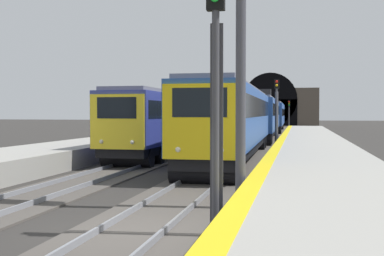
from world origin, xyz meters
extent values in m
plane|color=#302D2B|center=(0.00, 0.00, 0.00)|extent=(320.00, 320.00, 0.00)
cube|color=#9E9B93|center=(0.00, -4.40, 0.47)|extent=(112.00, 4.40, 0.94)
cube|color=yellow|center=(0.00, -2.45, 0.94)|extent=(112.00, 0.50, 0.01)
cube|color=#4C4742|center=(0.00, 0.00, 0.03)|extent=(160.00, 2.99, 0.06)
cube|color=gray|center=(0.00, 0.72, 0.14)|extent=(160.00, 0.07, 0.15)
cube|color=gray|center=(0.00, -0.72, 0.14)|extent=(160.00, 0.07, 0.15)
cube|color=#264C99|center=(16.83, 0.00, 2.49)|extent=(20.69, 3.10, 2.89)
cube|color=black|center=(16.83, 0.00, 2.99)|extent=(19.87, 3.12, 0.99)
cube|color=slate|center=(16.83, 0.00, 4.03)|extent=(20.07, 2.67, 0.20)
cube|color=black|center=(16.83, 0.00, 0.84)|extent=(20.27, 2.76, 0.55)
cylinder|color=black|center=(7.42, -0.13, 0.50)|extent=(1.03, 2.60, 0.99)
cylinder|color=black|center=(9.22, -0.11, 0.50)|extent=(1.03, 2.60, 0.99)
cylinder|color=black|center=(24.45, 0.11, 0.50)|extent=(1.03, 2.60, 0.99)
cylinder|color=black|center=(26.25, 0.13, 0.50)|extent=(1.03, 2.60, 0.99)
cube|color=yellow|center=(6.47, -0.15, 2.39)|extent=(0.16, 2.70, 2.69)
cube|color=black|center=(6.42, -0.15, 3.06)|extent=(0.07, 1.97, 1.04)
sphere|color=#F2EACC|center=(6.42, -0.92, 1.39)|extent=(0.20, 0.20, 0.20)
sphere|color=#F2EACC|center=(6.40, 0.63, 1.39)|extent=(0.20, 0.20, 0.20)
cube|color=#264C99|center=(38.05, 0.00, 2.49)|extent=(20.69, 3.10, 2.89)
cube|color=black|center=(38.05, 0.00, 2.96)|extent=(19.87, 3.12, 1.03)
cube|color=slate|center=(38.05, 0.00, 4.03)|extent=(20.07, 2.67, 0.20)
cube|color=black|center=(38.05, 0.00, 0.84)|extent=(20.27, 2.76, 0.55)
cylinder|color=black|center=(28.76, -0.13, 0.50)|extent=(1.03, 2.60, 0.99)
cylinder|color=black|center=(30.56, -0.11, 0.50)|extent=(1.03, 2.60, 0.99)
cylinder|color=black|center=(45.54, 0.11, 0.50)|extent=(1.03, 2.60, 0.99)
cylinder|color=black|center=(47.34, 0.13, 0.50)|extent=(1.03, 2.60, 0.99)
cube|color=#264C99|center=(59.26, 0.00, 2.49)|extent=(20.69, 3.10, 2.89)
cube|color=black|center=(59.26, 0.00, 2.74)|extent=(19.87, 3.12, 0.95)
cube|color=slate|center=(59.26, 0.00, 4.03)|extent=(20.07, 2.67, 0.20)
cube|color=black|center=(59.26, 0.00, 0.84)|extent=(20.27, 2.76, 0.55)
cylinder|color=black|center=(50.22, -0.13, 0.50)|extent=(1.03, 2.60, 0.99)
cylinder|color=black|center=(52.02, -0.10, 0.50)|extent=(1.03, 2.60, 0.99)
cylinder|color=black|center=(66.51, 0.10, 0.50)|extent=(1.03, 2.60, 0.99)
cylinder|color=black|center=(68.31, 0.13, 0.50)|extent=(1.03, 2.60, 0.99)
cube|color=black|center=(38.05, 0.00, 4.58)|extent=(1.32, 1.71, 0.90)
cube|color=navy|center=(20.46, 4.57, 2.38)|extent=(19.40, 2.89, 2.74)
cube|color=black|center=(20.46, 4.57, 2.86)|extent=(18.63, 2.91, 0.88)
cube|color=slate|center=(20.46, 4.57, 3.85)|extent=(18.82, 2.47, 0.20)
cube|color=black|center=(20.46, 4.57, 0.82)|extent=(19.01, 2.55, 0.53)
cylinder|color=black|center=(12.04, 4.62, 0.48)|extent=(0.98, 2.54, 0.96)
cylinder|color=black|center=(13.84, 4.61, 0.48)|extent=(0.98, 2.54, 0.96)
cylinder|color=black|center=(27.07, 4.52, 0.48)|extent=(0.98, 2.54, 0.96)
cylinder|color=black|center=(28.87, 4.51, 0.48)|extent=(0.98, 2.54, 0.96)
cube|color=yellow|center=(10.72, 4.63, 2.29)|extent=(0.14, 2.65, 2.55)
cube|color=black|center=(10.67, 4.63, 2.93)|extent=(0.05, 1.93, 0.99)
sphere|color=#F2EACC|center=(10.66, 3.88, 1.36)|extent=(0.20, 0.20, 0.20)
sphere|color=#F2EACC|center=(10.67, 5.39, 1.36)|extent=(0.20, 0.20, 0.20)
cube|color=navy|center=(40.41, 4.57, 2.38)|extent=(19.40, 2.89, 2.74)
cube|color=black|center=(40.41, 4.57, 2.60)|extent=(18.63, 2.91, 0.90)
cube|color=slate|center=(40.41, 4.57, 3.85)|extent=(18.82, 2.47, 0.20)
cube|color=black|center=(40.41, 4.57, 0.82)|extent=(19.01, 2.55, 0.53)
cylinder|color=black|center=(31.69, 4.63, 0.48)|extent=(0.98, 2.54, 0.96)
cylinder|color=black|center=(33.49, 4.61, 0.48)|extent=(0.98, 2.54, 0.96)
cylinder|color=black|center=(47.34, 4.52, 0.48)|extent=(0.98, 2.54, 0.96)
cylinder|color=black|center=(49.14, 4.50, 0.48)|extent=(0.98, 2.54, 0.96)
cube|color=navy|center=(60.37, 4.57, 2.38)|extent=(19.40, 2.89, 2.74)
cube|color=black|center=(60.37, 4.57, 2.87)|extent=(18.63, 2.91, 0.98)
cube|color=slate|center=(60.37, 4.57, 3.85)|extent=(18.82, 2.47, 0.20)
cube|color=black|center=(60.37, 4.57, 0.82)|extent=(19.01, 2.55, 0.53)
cylinder|color=black|center=(51.76, 4.62, 0.48)|extent=(0.98, 2.54, 0.96)
cylinder|color=black|center=(53.56, 4.61, 0.48)|extent=(0.98, 2.54, 0.96)
cylinder|color=black|center=(67.18, 4.52, 0.48)|extent=(0.98, 2.54, 0.96)
cylinder|color=black|center=(68.98, 4.51, 0.48)|extent=(0.98, 2.54, 0.96)
cube|color=black|center=(40.41, 4.57, 4.40)|extent=(1.31, 1.66, 0.90)
cylinder|color=#38383D|center=(-0.03, -1.83, 2.43)|extent=(0.16, 0.16, 4.86)
cube|color=#38383D|center=(0.11, -1.83, 2.43)|extent=(0.04, 0.28, 4.38)
cylinder|color=#4C4C54|center=(28.49, -1.83, 2.31)|extent=(0.16, 0.16, 4.61)
cube|color=black|center=(28.49, -1.83, 4.99)|extent=(0.20, 0.38, 0.75)
cube|color=#4C4C54|center=(28.63, -1.83, 2.31)|extent=(0.04, 0.28, 4.15)
sphere|color=red|center=(28.36, -1.83, 5.16)|extent=(0.20, 0.20, 0.20)
sphere|color=yellow|center=(28.36, -1.83, 4.86)|extent=(0.20, 0.20, 0.20)
cylinder|color=#38383D|center=(77.56, -1.83, 1.91)|extent=(0.16, 0.16, 3.81)
cube|color=black|center=(77.56, -1.83, 4.34)|extent=(0.20, 0.38, 1.05)
cube|color=#38383D|center=(77.70, -1.83, 1.91)|extent=(0.04, 0.28, 3.43)
sphere|color=red|center=(77.43, -1.83, 4.66)|extent=(0.20, 0.20, 0.20)
sphere|color=yellow|center=(77.43, -1.83, 4.36)|extent=(0.20, 0.20, 0.20)
sphere|color=green|center=(77.43, -1.83, 4.06)|extent=(0.20, 0.20, 0.20)
cylinder|color=#3F3F47|center=(3.07, -2.00, 3.65)|extent=(0.28, 0.28, 7.30)
cube|color=#51473D|center=(91.27, 2.28, 3.89)|extent=(2.23, 19.75, 7.79)
cube|color=black|center=(90.10, 2.28, 2.73)|extent=(0.12, 11.06, 5.45)
cylinder|color=black|center=(90.10, 2.28, 5.45)|extent=(0.12, 11.06, 11.06)
camera|label=1|loc=(-10.07, -3.57, 2.71)|focal=44.78mm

